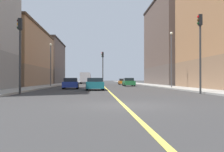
{
  "coord_description": "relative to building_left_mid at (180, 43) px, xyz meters",
  "views": [
    {
      "loc": [
        -1.26,
        -12.49,
        1.21
      ],
      "look_at": [
        1.01,
        26.56,
        1.64
      ],
      "focal_mm": 43.72,
      "sensor_mm": 36.0,
      "label": 1
    }
  ],
  "objects": [
    {
      "name": "car_black",
      "position": [
        -17.86,
        2.34,
        -8.23
      ],
      "size": [
        1.99,
        4.16,
        1.19
      ],
      "color": "black",
      "rests_on": "ground"
    },
    {
      "name": "street_lamp_left_near",
      "position": [
        -8.07,
        -22.17,
        -4.39
      ],
      "size": [
        0.36,
        0.36,
        7.05
      ],
      "color": "#4C4C51",
      "rests_on": "ground"
    },
    {
      "name": "building_right_midblock",
      "position": [
        -32.69,
        -7.22,
        -3.71
      ],
      "size": [
        11.44,
        24.69,
        10.21
      ],
      "color": "#8F6B4F",
      "rests_on": "ground"
    },
    {
      "name": "traffic_light_left_near",
      "position": [
        -9.09,
        -34.32,
        -4.64
      ],
      "size": [
        0.4,
        0.32,
        6.52
      ],
      "color": "#2D2D2D",
      "rests_on": "ground"
    },
    {
      "name": "car_white",
      "position": [
        -20.81,
        16.73,
        -8.19
      ],
      "size": [
        1.85,
        4.09,
        1.29
      ],
      "color": "white",
      "rests_on": "ground"
    },
    {
      "name": "car_orange",
      "position": [
        -11.83,
        2.39,
        -8.19
      ],
      "size": [
        1.88,
        4.23,
        1.29
      ],
      "color": "orange",
      "rests_on": "ground"
    },
    {
      "name": "building_left_mid",
      "position": [
        0.0,
        0.0,
        0.0
      ],
      "size": [
        11.44,
        23.77,
        17.62
      ],
      "color": "brown",
      "rests_on": "ground"
    },
    {
      "name": "lane_center_stripe",
      "position": [
        -16.34,
        5.31,
        -8.81
      ],
      "size": [
        0.16,
        154.0,
        0.01
      ],
      "primitive_type": "cube",
      "color": "#E5D14C",
      "rests_on": "ground"
    },
    {
      "name": "car_maroon",
      "position": [
        -17.85,
        -15.58,
        -8.15
      ],
      "size": [
        2.04,
        4.09,
        1.38
      ],
      "color": "maroon",
      "rests_on": "ground"
    },
    {
      "name": "sidewalk_right",
      "position": [
        -25.57,
        5.31,
        -8.75
      ],
      "size": [
        3.1,
        168.0,
        0.15
      ],
      "primitive_type": "cube",
      "color": "#9E9B93",
      "rests_on": "ground"
    },
    {
      "name": "street_lamp_right_near",
      "position": [
        -24.61,
        -13.74,
        -4.65
      ],
      "size": [
        0.36,
        0.36,
        6.56
      ],
      "color": "#4C4C51",
      "rests_on": "ground"
    },
    {
      "name": "box_truck",
      "position": [
        -20.32,
        13.3,
        -7.28
      ],
      "size": [
        2.59,
        7.77,
        2.82
      ],
      "color": "maroon",
      "rests_on": "ground"
    },
    {
      "name": "traffic_light_median_far",
      "position": [
        -16.47,
        -8.84,
        -4.98
      ],
      "size": [
        0.4,
        0.32,
        5.93
      ],
      "color": "#2D2D2D",
      "rests_on": "ground"
    },
    {
      "name": "traffic_light_right_near",
      "position": [
        -23.63,
        -34.32,
        -4.93
      ],
      "size": [
        0.4,
        0.32,
        6.01
      ],
      "color": "#2D2D2D",
      "rests_on": "ground"
    },
    {
      "name": "car_green",
      "position": [
        -12.12,
        -10.35,
        -8.15
      ],
      "size": [
        1.81,
        4.55,
        1.39
      ],
      "color": "#1E6B38",
      "rests_on": "ground"
    },
    {
      "name": "car_blue",
      "position": [
        -20.72,
        -22.47,
        -8.16
      ],
      "size": [
        1.98,
        4.06,
        1.34
      ],
      "color": "#23389E",
      "rests_on": "ground"
    },
    {
      "name": "building_right_distant",
      "position": [
        -32.69,
        17.36,
        -3.13
      ],
      "size": [
        11.44,
        21.53,
        11.36
      ],
      "color": "brown",
      "rests_on": "ground"
    },
    {
      "name": "sidewalk_left",
      "position": [
        -7.12,
        5.31,
        -8.75
      ],
      "size": [
        3.1,
        168.0,
        0.15
      ],
      "primitive_type": "cube",
      "color": "#9E9B93",
      "rests_on": "ground"
    },
    {
      "name": "ground_plane",
      "position": [
        -16.34,
        -43.69,
        -8.82
      ],
      "size": [
        400.0,
        400.0,
        0.0
      ],
      "primitive_type": "plane",
      "color": "#363535",
      "rests_on": "ground"
    },
    {
      "name": "car_teal",
      "position": [
        -17.76,
        -26.4,
        -8.17
      ],
      "size": [
        1.98,
        4.46,
        1.33
      ],
      "color": "#196670",
      "rests_on": "ground"
    }
  ]
}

